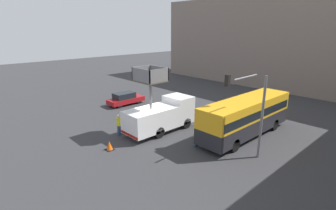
{
  "coord_description": "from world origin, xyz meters",
  "views": [
    {
      "loc": [
        16.77,
        -13.82,
        8.98
      ],
      "look_at": [
        0.15,
        1.56,
        2.26
      ],
      "focal_mm": 28.0,
      "sensor_mm": 36.0,
      "label": 1
    }
  ],
  "objects_px": {
    "traffic_light_pole": "(249,101)",
    "road_worker_directing": "(196,135)",
    "city_bus": "(246,115)",
    "parked_car_curbside": "(125,99)",
    "traffic_cone_near_truck": "(109,146)",
    "road_worker_near_truck": "(119,124)",
    "utility_truck": "(161,114)"
  },
  "relations": [
    {
      "from": "traffic_light_pole",
      "to": "road_worker_directing",
      "type": "relative_size",
      "value": 3.13
    },
    {
      "from": "city_bus",
      "to": "parked_car_curbside",
      "type": "xyz_separation_m",
      "value": [
        -14.97,
        -2.16,
        -1.15
      ]
    },
    {
      "from": "city_bus",
      "to": "traffic_light_pole",
      "type": "xyz_separation_m",
      "value": [
        1.7,
        -2.74,
        2.1
      ]
    },
    {
      "from": "city_bus",
      "to": "traffic_cone_near_truck",
      "type": "relative_size",
      "value": 14.8
    },
    {
      "from": "road_worker_near_truck",
      "to": "road_worker_directing",
      "type": "distance_m",
      "value": 6.77
    },
    {
      "from": "parked_car_curbside",
      "to": "city_bus",
      "type": "bearing_deg",
      "value": 8.2
    },
    {
      "from": "utility_truck",
      "to": "parked_car_curbside",
      "type": "relative_size",
      "value": 1.49
    },
    {
      "from": "traffic_cone_near_truck",
      "to": "city_bus",
      "type": "bearing_deg",
      "value": 61.0
    },
    {
      "from": "road_worker_directing",
      "to": "parked_car_curbside",
      "type": "relative_size",
      "value": 0.43
    },
    {
      "from": "utility_truck",
      "to": "road_worker_near_truck",
      "type": "distance_m",
      "value": 3.78
    },
    {
      "from": "traffic_light_pole",
      "to": "traffic_cone_near_truck",
      "type": "bearing_deg",
      "value": -135.0
    },
    {
      "from": "city_bus",
      "to": "traffic_cone_near_truck",
      "type": "distance_m",
      "value": 11.5
    },
    {
      "from": "city_bus",
      "to": "parked_car_curbside",
      "type": "relative_size",
      "value": 2.31
    },
    {
      "from": "road_worker_near_truck",
      "to": "utility_truck",
      "type": "bearing_deg",
      "value": -157.5
    },
    {
      "from": "road_worker_directing",
      "to": "traffic_cone_near_truck",
      "type": "relative_size",
      "value": 2.73
    },
    {
      "from": "road_worker_near_truck",
      "to": "parked_car_curbside",
      "type": "relative_size",
      "value": 0.43
    },
    {
      "from": "utility_truck",
      "to": "road_worker_near_truck",
      "type": "xyz_separation_m",
      "value": [
        -1.76,
        -3.29,
        -0.61
      ]
    },
    {
      "from": "utility_truck",
      "to": "city_bus",
      "type": "height_order",
      "value": "utility_truck"
    },
    {
      "from": "road_worker_near_truck",
      "to": "road_worker_directing",
      "type": "xyz_separation_m",
      "value": [
        5.97,
        3.2,
        -0.01
      ]
    },
    {
      "from": "city_bus",
      "to": "utility_truck",
      "type": "bearing_deg",
      "value": 109.68
    },
    {
      "from": "utility_truck",
      "to": "traffic_light_pole",
      "type": "bearing_deg",
      "value": 13.65
    },
    {
      "from": "city_bus",
      "to": "traffic_light_pole",
      "type": "bearing_deg",
      "value": -166.94
    },
    {
      "from": "road_worker_near_truck",
      "to": "traffic_light_pole",
      "type": "bearing_deg",
      "value": 169.63
    },
    {
      "from": "traffic_cone_near_truck",
      "to": "traffic_light_pole",
      "type": "bearing_deg",
      "value": 45.0
    },
    {
      "from": "city_bus",
      "to": "road_worker_near_truck",
      "type": "bearing_deg",
      "value": 117.57
    },
    {
      "from": "utility_truck",
      "to": "traffic_light_pole",
      "type": "xyz_separation_m",
      "value": [
        7.42,
        1.8,
        2.43
      ]
    },
    {
      "from": "traffic_light_pole",
      "to": "road_worker_near_truck",
      "type": "distance_m",
      "value": 10.92
    },
    {
      "from": "utility_truck",
      "to": "parked_car_curbside",
      "type": "distance_m",
      "value": 9.59
    },
    {
      "from": "city_bus",
      "to": "traffic_cone_near_truck",
      "type": "xyz_separation_m",
      "value": [
        -5.52,
        -9.96,
        -1.57
      ]
    },
    {
      "from": "traffic_light_pole",
      "to": "traffic_cone_near_truck",
      "type": "height_order",
      "value": "traffic_light_pole"
    },
    {
      "from": "traffic_light_pole",
      "to": "traffic_cone_near_truck",
      "type": "xyz_separation_m",
      "value": [
        -7.22,
        -7.22,
        -3.67
      ]
    },
    {
      "from": "road_worker_directing",
      "to": "traffic_cone_near_truck",
      "type": "xyz_separation_m",
      "value": [
        -4.01,
        -5.33,
        -0.63
      ]
    }
  ]
}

